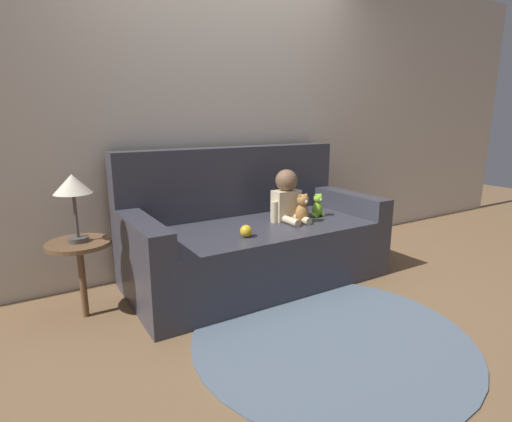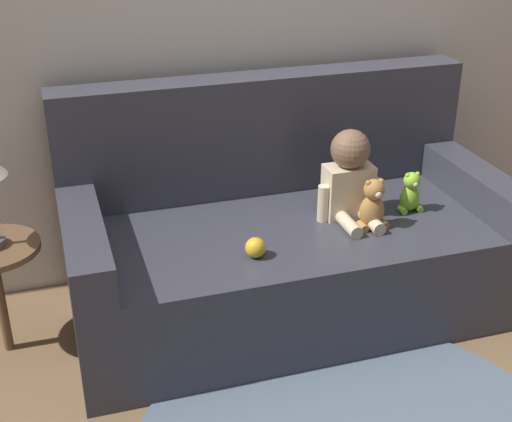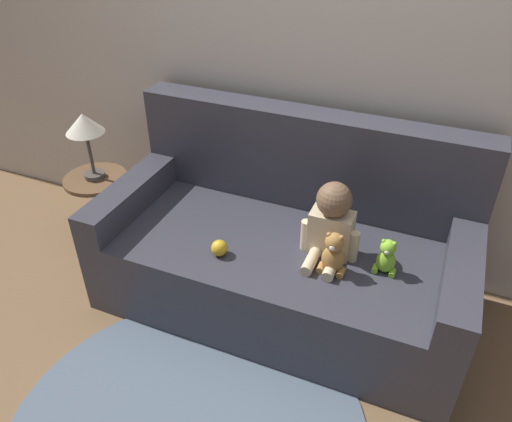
{
  "view_description": "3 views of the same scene",
  "coord_description": "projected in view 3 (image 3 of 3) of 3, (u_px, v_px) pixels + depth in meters",
  "views": [
    {
      "loc": [
        -1.52,
        -2.46,
        1.23
      ],
      "look_at": [
        -0.06,
        -0.09,
        0.57
      ],
      "focal_mm": 28.0,
      "sensor_mm": 36.0,
      "label": 1
    },
    {
      "loc": [
        -0.96,
        -2.58,
        1.85
      ],
      "look_at": [
        -0.2,
        -0.14,
        0.59
      ],
      "focal_mm": 50.0,
      "sensor_mm": 36.0,
      "label": 2
    },
    {
      "loc": [
        0.67,
        -1.95,
        2.03
      ],
      "look_at": [
        -0.13,
        -0.04,
        0.6
      ],
      "focal_mm": 35.0,
      "sensor_mm": 36.0,
      "label": 3
    }
  ],
  "objects": [
    {
      "name": "ground_plane",
      "position": [
        279.0,
        300.0,
        2.84
      ],
      "size": [
        12.0,
        12.0,
        0.0
      ],
      "primitive_type": "plane",
      "color": "brown"
    },
    {
      "name": "wall_back",
      "position": [
        324.0,
        43.0,
        2.53
      ],
      "size": [
        8.0,
        0.05,
        2.6
      ],
      "color": "beige",
      "rests_on": "ground_plane"
    },
    {
      "name": "couch",
      "position": [
        285.0,
        248.0,
        2.71
      ],
      "size": [
        1.91,
        0.93,
        1.0
      ],
      "color": "#383842",
      "rests_on": "ground_plane"
    },
    {
      "name": "person_baby",
      "position": [
        331.0,
        223.0,
        2.38
      ],
      "size": [
        0.29,
        0.31,
        0.4
      ],
      "color": "beige",
      "rests_on": "couch"
    },
    {
      "name": "teddy_bear_brown",
      "position": [
        333.0,
        254.0,
        2.32
      ],
      "size": [
        0.13,
        0.1,
        0.22
      ],
      "color": "#AD7A3D",
      "rests_on": "couch"
    },
    {
      "name": "plush_toy_side",
      "position": [
        386.0,
        257.0,
        2.32
      ],
      "size": [
        0.11,
        0.09,
        0.19
      ],
      "color": "#8CD133",
      "rests_on": "couch"
    },
    {
      "name": "toy_ball",
      "position": [
        219.0,
        248.0,
        2.45
      ],
      "size": [
        0.08,
        0.08,
        0.08
      ],
      "color": "gold",
      "rests_on": "couch"
    },
    {
      "name": "side_table",
      "position": [
        90.0,
        153.0,
        2.91
      ],
      "size": [
        0.38,
        0.38,
        0.9
      ],
      "color": "brown",
      "rests_on": "ground_plane"
    }
  ]
}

